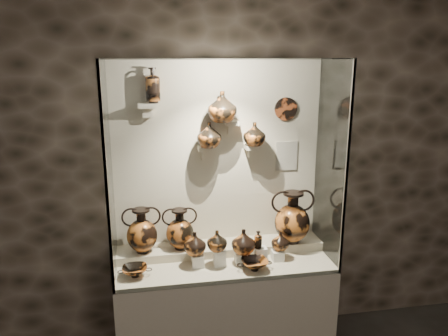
# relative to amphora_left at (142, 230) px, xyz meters

# --- Properties ---
(wall_back) EXTENTS (5.00, 0.02, 3.20)m
(wall_back) POSITION_rel_amphora_left_xyz_m (0.64, 0.18, 0.52)
(wall_back) COLOR black
(wall_back) RESTS_ON ground
(plinth) EXTENTS (1.70, 0.60, 0.80)m
(plinth) POSITION_rel_amphora_left_xyz_m (0.64, -0.14, -0.68)
(plinth) COLOR beige
(plinth) RESTS_ON floor
(front_tier) EXTENTS (1.68, 0.58, 0.03)m
(front_tier) POSITION_rel_amphora_left_xyz_m (0.64, -0.14, -0.27)
(front_tier) COLOR #BEB093
(front_tier) RESTS_ON plinth
(rear_tier) EXTENTS (1.70, 0.25, 0.10)m
(rear_tier) POSITION_rel_amphora_left_xyz_m (0.64, 0.03, -0.23)
(rear_tier) COLOR #BEB093
(rear_tier) RESTS_ON plinth
(back_panel) EXTENTS (1.70, 0.03, 1.60)m
(back_panel) POSITION_rel_amphora_left_xyz_m (0.64, 0.17, 0.52)
(back_panel) COLOR beige
(back_panel) RESTS_ON plinth
(glass_front) EXTENTS (1.70, 0.01, 1.60)m
(glass_front) POSITION_rel_amphora_left_xyz_m (0.64, -0.44, 0.52)
(glass_front) COLOR white
(glass_front) RESTS_ON plinth
(glass_left) EXTENTS (0.01, 0.60, 1.60)m
(glass_left) POSITION_rel_amphora_left_xyz_m (-0.21, -0.14, 0.52)
(glass_left) COLOR white
(glass_left) RESTS_ON plinth
(glass_right) EXTENTS (0.01, 0.60, 1.60)m
(glass_right) POSITION_rel_amphora_left_xyz_m (1.48, -0.14, 0.52)
(glass_right) COLOR white
(glass_right) RESTS_ON plinth
(glass_top) EXTENTS (1.70, 0.60, 0.01)m
(glass_top) POSITION_rel_amphora_left_xyz_m (0.64, -0.14, 1.31)
(glass_top) COLOR white
(glass_top) RESTS_ON back_panel
(frame_post_left) EXTENTS (0.02, 0.02, 1.60)m
(frame_post_left) POSITION_rel_amphora_left_xyz_m (-0.20, -0.43, 0.52)
(frame_post_left) COLOR gray
(frame_post_left) RESTS_ON plinth
(frame_post_right) EXTENTS (0.02, 0.02, 1.60)m
(frame_post_right) POSITION_rel_amphora_left_xyz_m (1.48, -0.43, 0.52)
(frame_post_right) COLOR gray
(frame_post_right) RESTS_ON plinth
(pedestal_a) EXTENTS (0.09, 0.09, 0.10)m
(pedestal_a) POSITION_rel_amphora_left_xyz_m (0.42, -0.19, -0.20)
(pedestal_a) COLOR silver
(pedestal_a) RESTS_ON front_tier
(pedestal_b) EXTENTS (0.09, 0.09, 0.13)m
(pedestal_b) POSITION_rel_amphora_left_xyz_m (0.59, -0.19, -0.19)
(pedestal_b) COLOR silver
(pedestal_b) RESTS_ON front_tier
(pedestal_c) EXTENTS (0.09, 0.09, 0.09)m
(pedestal_c) POSITION_rel_amphora_left_xyz_m (0.76, -0.19, -0.21)
(pedestal_c) COLOR silver
(pedestal_c) RESTS_ON front_tier
(pedestal_d) EXTENTS (0.09, 0.09, 0.12)m
(pedestal_d) POSITION_rel_amphora_left_xyz_m (0.92, -0.19, -0.19)
(pedestal_d) COLOR silver
(pedestal_d) RESTS_ON front_tier
(pedestal_e) EXTENTS (0.09, 0.09, 0.08)m
(pedestal_e) POSITION_rel_amphora_left_xyz_m (1.06, -0.19, -0.21)
(pedestal_e) COLOR silver
(pedestal_e) RESTS_ON front_tier
(bracket_ul) EXTENTS (0.14, 0.12, 0.04)m
(bracket_ul) POSITION_rel_amphora_left_xyz_m (0.09, 0.10, 0.97)
(bracket_ul) COLOR beige
(bracket_ul) RESTS_ON back_panel
(bracket_ca) EXTENTS (0.14, 0.12, 0.04)m
(bracket_ca) POSITION_rel_amphora_left_xyz_m (0.54, 0.10, 0.62)
(bracket_ca) COLOR beige
(bracket_ca) RESTS_ON back_panel
(bracket_cb) EXTENTS (0.10, 0.12, 0.04)m
(bracket_cb) POSITION_rel_amphora_left_xyz_m (0.74, 0.10, 0.82)
(bracket_cb) COLOR beige
(bracket_cb) RESTS_ON back_panel
(bracket_cc) EXTENTS (0.14, 0.12, 0.04)m
(bracket_cc) POSITION_rel_amphora_left_xyz_m (0.92, 0.10, 0.62)
(bracket_cc) COLOR beige
(bracket_cc) RESTS_ON back_panel
(amphora_left) EXTENTS (0.30, 0.30, 0.36)m
(amphora_left) POSITION_rel_amphora_left_xyz_m (0.00, 0.00, 0.00)
(amphora_left) COLOR #AD5C21
(amphora_left) RESTS_ON rear_tier
(amphora_mid) EXTENTS (0.30, 0.30, 0.34)m
(amphora_mid) POSITION_rel_amphora_left_xyz_m (0.30, 0.01, -0.01)
(amphora_mid) COLOR #A2511C
(amphora_mid) RESTS_ON rear_tier
(amphora_right) EXTENTS (0.37, 0.37, 0.44)m
(amphora_right) POSITION_rel_amphora_left_xyz_m (1.23, -0.03, 0.04)
(amphora_right) COLOR #AD5C21
(amphora_right) RESTS_ON rear_tier
(jug_a) EXTENTS (0.17, 0.17, 0.18)m
(jug_a) POSITION_rel_amphora_left_xyz_m (0.40, -0.18, -0.06)
(jug_a) COLOR #AD5C21
(jug_a) RESTS_ON pedestal_a
(jug_b) EXTENTS (0.18, 0.18, 0.16)m
(jug_b) POSITION_rel_amphora_left_xyz_m (0.56, -0.21, -0.04)
(jug_b) COLOR #A2511C
(jug_b) RESTS_ON pedestal_b
(jug_c) EXTENTS (0.22, 0.22, 0.20)m
(jug_c) POSITION_rel_amphora_left_xyz_m (0.77, -0.21, -0.06)
(jug_c) COLOR #AD5C21
(jug_c) RESTS_ON pedestal_c
(jug_e) EXTENTS (0.15, 0.15, 0.15)m
(jug_e) POSITION_rel_amphora_left_xyz_m (1.08, -0.18, -0.10)
(jug_e) COLOR #AD5C21
(jug_e) RESTS_ON pedestal_e
(lekythos_small) EXTENTS (0.08, 0.08, 0.16)m
(lekythos_small) POSITION_rel_amphora_left_xyz_m (0.89, -0.21, -0.05)
(lekythos_small) COLOR #A2511C
(lekythos_small) RESTS_ON pedestal_d
(kylix_left) EXTENTS (0.30, 0.28, 0.10)m
(kylix_left) POSITION_rel_amphora_left_xyz_m (-0.06, -0.27, -0.20)
(kylix_left) COLOR #A2511C
(kylix_left) RESTS_ON front_tier
(kylix_right) EXTENTS (0.29, 0.26, 0.10)m
(kylix_right) POSITION_rel_amphora_left_xyz_m (0.83, -0.33, -0.20)
(kylix_right) COLOR #AD5C21
(kylix_right) RESTS_ON front_tier
(lekythos_tall) EXTENTS (0.12, 0.12, 0.30)m
(lekythos_tall) POSITION_rel_amphora_left_xyz_m (0.13, 0.09, 1.13)
(lekythos_tall) COLOR #AD5C21
(lekythos_tall) RESTS_ON bracket_ul
(ovoid_vase_a) EXTENTS (0.21, 0.21, 0.20)m
(ovoid_vase_a) POSITION_rel_amphora_left_xyz_m (0.55, 0.05, 0.74)
(ovoid_vase_a) COLOR #A2511C
(ovoid_vase_a) RESTS_ON bracket_ca
(ovoid_vase_b) EXTENTS (0.29, 0.29, 0.24)m
(ovoid_vase_b) POSITION_rel_amphora_left_xyz_m (0.65, 0.03, 0.95)
(ovoid_vase_b) COLOR #A2511C
(ovoid_vase_b) RESTS_ON bracket_cb
(ovoid_vase_c) EXTENTS (0.20, 0.20, 0.19)m
(ovoid_vase_c) POSITION_rel_amphora_left_xyz_m (0.91, 0.06, 0.73)
(ovoid_vase_c) COLOR #A2511C
(ovoid_vase_c) RESTS_ON bracket_cc
(wall_plate) EXTENTS (0.19, 0.02, 0.19)m
(wall_plate) POSITION_rel_amphora_left_xyz_m (1.19, 0.14, 0.91)
(wall_plate) COLOR brown
(wall_plate) RESTS_ON back_panel
(info_placard) EXTENTS (0.18, 0.01, 0.25)m
(info_placard) POSITION_rel_amphora_left_xyz_m (1.22, 0.15, 0.52)
(info_placard) COLOR beige
(info_placard) RESTS_ON back_panel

